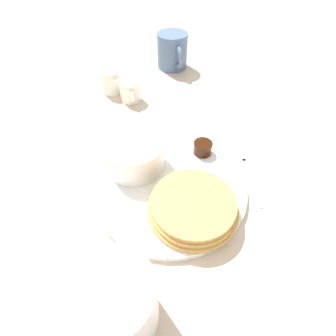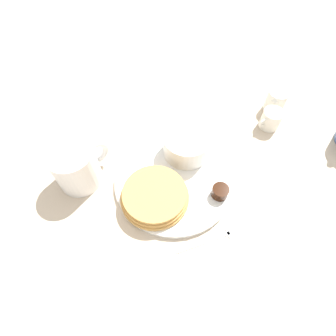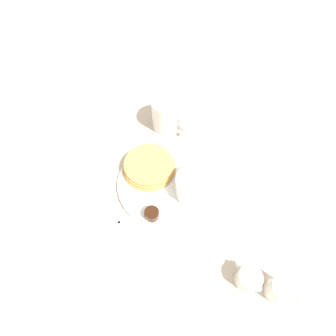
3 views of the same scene
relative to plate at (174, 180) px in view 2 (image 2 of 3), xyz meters
name	(u,v)px [view 2 (image 2 of 3)]	position (x,y,z in m)	size (l,w,h in m)	color
ground_plane	(174,182)	(0.00, 0.00, -0.01)	(4.00, 4.00, 0.00)	#C6B299
plate	(174,180)	(0.00, 0.00, 0.00)	(0.26, 0.26, 0.01)	white
pancake_stack	(155,196)	(0.06, -0.02, 0.02)	(0.15, 0.15, 0.03)	tan
bowl	(188,144)	(-0.08, 0.00, 0.04)	(0.11, 0.11, 0.06)	white
syrup_cup	(220,193)	(0.00, 0.10, 0.02)	(0.04, 0.04, 0.02)	black
butter_ramekin	(196,144)	(-0.10, 0.02, 0.02)	(0.04, 0.04, 0.04)	white
coffee_mug	(77,166)	(0.07, -0.20, 0.04)	(0.13, 0.10, 0.10)	white
creamer_pitcher_near	(271,119)	(-0.25, 0.17, 0.02)	(0.06, 0.05, 0.05)	white
creamer_pitcher_far	(276,101)	(-0.32, 0.17, 0.02)	(0.08, 0.05, 0.06)	white
fork	(220,236)	(0.08, 0.13, 0.00)	(0.11, 0.12, 0.00)	silver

